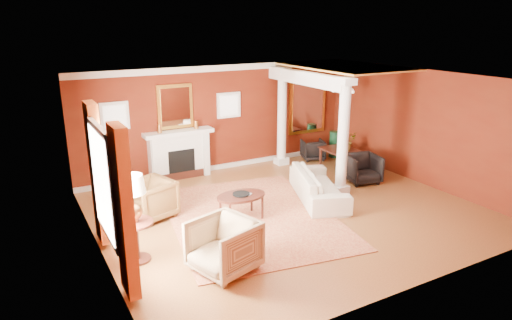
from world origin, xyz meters
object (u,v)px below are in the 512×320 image
coffee_table (241,197)px  side_table (133,204)px  armchair_leopard (150,198)px  armchair_stripe (224,244)px  dining_table (347,155)px  sofa (319,181)px

coffee_table → side_table: size_ratio=0.68×
armchair_leopard → side_table: side_table is taller
armchair_leopard → armchair_stripe: armchair_stripe is taller
side_table → dining_table: size_ratio=1.01×
sofa → armchair_stripe: armchair_stripe is taller
armchair_leopard → sofa: bearing=59.7°
side_table → dining_table: 6.87m
coffee_table → sofa: bearing=3.3°
sofa → side_table: 4.62m
armchair_stripe → coffee_table: size_ratio=0.93×
armchair_leopard → armchair_stripe: 2.74m
armchair_leopard → side_table: size_ratio=0.58×
sofa → dining_table: size_ratio=1.48×
side_table → dining_table: bearing=18.3°
armchair_stripe → side_table: bearing=-148.8°
sofa → dining_table: (1.99, 1.36, -0.02)m
armchair_leopard → side_table: bearing=-41.3°
armchair_leopard → armchair_stripe: bearing=-7.9°
armchair_stripe → side_table: side_table is taller
coffee_table → side_table: 2.56m
sofa → side_table: (-4.51, -0.79, 0.62)m
armchair_leopard → dining_table: 5.79m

